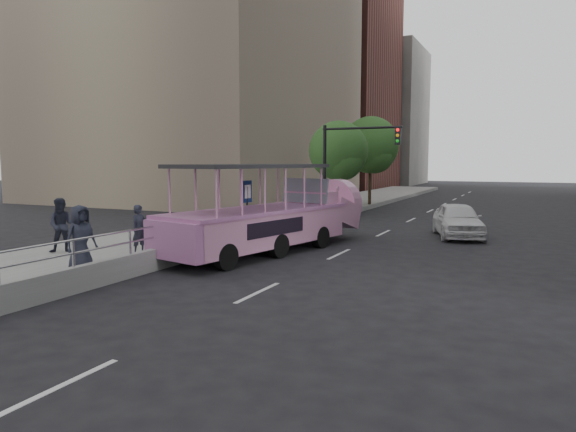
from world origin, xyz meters
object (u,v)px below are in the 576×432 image
traffic_signal (346,158)px  street_tree_far (371,147)px  car (458,220)px  pedestrian_near (139,230)px  pedestrian_mid (62,225)px  parking_sign (247,205)px  duck_boat (275,219)px  street_tree_near (339,153)px  pedestrian_far (81,238)px

traffic_signal → street_tree_far: 9.57m
car → traffic_signal: size_ratio=0.85×
car → pedestrian_near: size_ratio=2.75×
pedestrian_mid → parking_sign: size_ratio=0.70×
parking_sign → street_tree_far: 18.21m
pedestrian_near → traffic_signal: 13.29m
duck_boat → street_tree_near: bearing=98.8°
duck_boat → pedestrian_mid: bearing=-137.5°
street_tree_near → car: bearing=-36.8°
duck_boat → pedestrian_near: bearing=-125.0°
pedestrian_near → duck_boat: bearing=-27.6°
pedestrian_near → street_tree_far: bearing=4.5°
duck_boat → pedestrian_near: 4.96m
pedestrian_mid → pedestrian_far: size_ratio=0.99×
pedestrian_mid → parking_sign: 6.52m
pedestrian_mid → street_tree_near: 17.64m
duck_boat → parking_sign: (-1.29, 0.18, 0.45)m
traffic_signal → street_tree_near: bearing=115.0°
car → pedestrian_far: pedestrian_far is taller
street_tree_near → street_tree_far: size_ratio=0.89×
pedestrian_far → street_tree_far: (0.77, 24.99, 3.10)m
pedestrian_mid → pedestrian_near: bearing=-20.5°
street_tree_near → street_tree_far: street_tree_far is taller
pedestrian_mid → pedestrian_far: 3.46m
pedestrian_mid → pedestrian_far: bearing=-72.3°
traffic_signal → pedestrian_near: bearing=-101.3°
duck_boat → street_tree_far: size_ratio=1.53×
car → pedestrian_near: bearing=-145.7°
duck_boat → car: (5.65, 6.55, -0.43)m
pedestrian_mid → traffic_signal: 14.75m
duck_boat → parking_sign: duck_boat is taller
pedestrian_far → street_tree_near: bearing=7.7°
duck_boat → traffic_signal: traffic_signal is taller
car → street_tree_near: street_tree_near is taller
pedestrian_mid → street_tree_far: street_tree_far is taller
street_tree_near → street_tree_far: 6.02m
traffic_signal → street_tree_near: street_tree_near is taller
pedestrian_near → pedestrian_far: (0.38, -2.74, 0.11)m
pedestrian_near → pedestrian_far: size_ratio=0.88×
street_tree_far → parking_sign: bearing=-88.7°
traffic_signal → car: bearing=-20.4°
car → traffic_signal: traffic_signal is taller
parking_sign → traffic_signal: bearing=83.4°
duck_boat → pedestrian_far: 7.23m
duck_boat → street_tree_far: bearing=95.3°
pedestrian_mid → duck_boat: bearing=3.4°
parking_sign → pedestrian_mid: bearing=-128.7°
car → pedestrian_mid: bearing=-150.8°
pedestrian_mid → street_tree_far: 23.59m
traffic_signal → parking_sign: bearing=-96.6°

